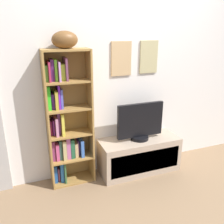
{
  "coord_description": "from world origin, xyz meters",
  "views": [
    {
      "loc": [
        -1.14,
        -1.53,
        1.73
      ],
      "look_at": [
        -0.24,
        0.85,
        0.86
      ],
      "focal_mm": 38.69,
      "sensor_mm": 36.0,
      "label": 1
    }
  ],
  "objects_px": {
    "bookshelf": "(65,123)",
    "television": "(140,122)",
    "tv_stand": "(139,155)",
    "football": "(65,40)"
  },
  "relations": [
    {
      "from": "bookshelf",
      "to": "television",
      "type": "relative_size",
      "value": 2.63
    },
    {
      "from": "bookshelf",
      "to": "tv_stand",
      "type": "relative_size",
      "value": 1.54
    },
    {
      "from": "football",
      "to": "television",
      "type": "relative_size",
      "value": 0.45
    },
    {
      "from": "football",
      "to": "television",
      "type": "bearing_deg",
      "value": -5.24
    },
    {
      "from": "football",
      "to": "tv_stand",
      "type": "xyz_separation_m",
      "value": [
        0.84,
        -0.08,
        -1.41
      ]
    },
    {
      "from": "television",
      "to": "bookshelf",
      "type": "bearing_deg",
      "value": 173.32
    },
    {
      "from": "bookshelf",
      "to": "football",
      "type": "xyz_separation_m",
      "value": [
        0.05,
        -0.03,
        0.89
      ]
    },
    {
      "from": "tv_stand",
      "to": "television",
      "type": "relative_size",
      "value": 1.71
    },
    {
      "from": "bookshelf",
      "to": "television",
      "type": "distance_m",
      "value": 0.9
    },
    {
      "from": "tv_stand",
      "to": "television",
      "type": "height_order",
      "value": "television"
    }
  ]
}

